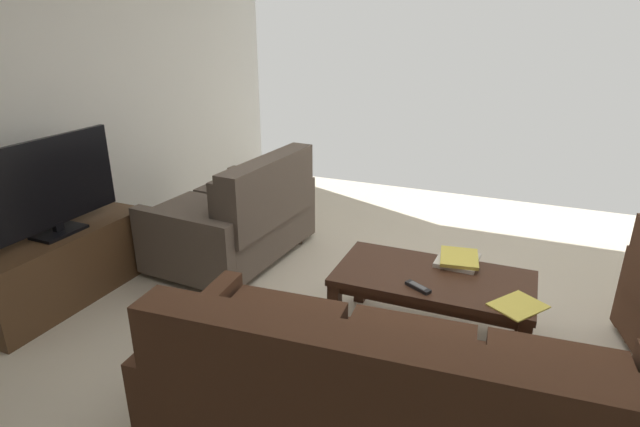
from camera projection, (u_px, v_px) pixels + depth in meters
ground_plane at (418, 340)px, 3.11m from camera, size 5.44×5.81×0.01m
wall_right at (48, 83)px, 3.58m from camera, size 0.12×5.81×2.82m
sofa_main at (395, 407)px, 2.06m from camera, size 2.10×1.00×0.87m
loveseat_near at (239, 217)px, 4.05m from camera, size 0.96×1.33×0.87m
coffee_table at (433, 285)px, 3.02m from camera, size 1.14×0.59×0.42m
tv_stand at (66, 267)px, 3.48m from camera, size 0.39×1.25×0.50m
flat_tv at (50, 186)px, 3.27m from camera, size 0.21×1.00×0.64m
book_stack at (458, 259)px, 3.14m from camera, size 0.27×0.30×0.05m
tv_remote at (418, 287)px, 2.84m from camera, size 0.16×0.12×0.02m
loose_magazine at (518, 306)px, 2.67m from camera, size 0.32×0.33×0.01m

